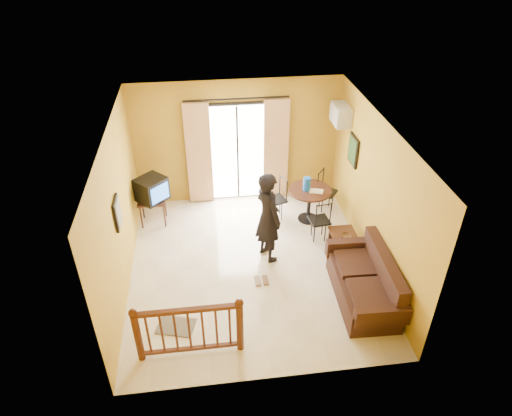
{
  "coord_description": "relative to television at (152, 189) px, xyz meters",
  "views": [
    {
      "loc": [
        -0.77,
        -6.58,
        5.74
      ],
      "look_at": [
        0.12,
        0.2,
        1.18
      ],
      "focal_mm": 32.0,
      "sensor_mm": 36.0,
      "label": 1
    }
  ],
  "objects": [
    {
      "name": "stair_balustrade",
      "position": [
        0.72,
        -3.59,
        -0.26
      ],
      "size": [
        1.63,
        0.13,
        1.04
      ],
      "color": "#471E0F",
      "rests_on": "ground"
    },
    {
      "name": "dining_chairs",
      "position": [
        3.23,
        -0.39,
        -0.83
      ],
      "size": [
        1.7,
        1.53,
        0.95
      ],
      "color": "black",
      "rests_on": "ground"
    },
    {
      "name": "television",
      "position": [
        0.0,
        0.0,
        0.0
      ],
      "size": [
        0.75,
        0.75,
        0.5
      ],
      "rotation": [
        0.0,
        0.0,
        0.77
      ],
      "color": "black",
      "rests_on": "tv_table"
    },
    {
      "name": "tv_table",
      "position": [
        -0.03,
        0.0,
        -0.33
      ],
      "size": [
        0.58,
        0.48,
        0.58
      ],
      "color": "black",
      "rests_on": "ground"
    },
    {
      "name": "sandals",
      "position": [
        2.0,
        -2.15,
        -0.81
      ],
      "size": [
        0.24,
        0.25,
        0.03
      ],
      "color": "brown",
      "rests_on": "ground"
    },
    {
      "name": "standing_person",
      "position": [
        2.21,
        -1.44,
        0.09
      ],
      "size": [
        0.68,
        0.79,
        1.84
      ],
      "primitive_type": "imported",
      "rotation": [
        0.0,
        0.0,
        1.99
      ],
      "color": "black",
      "rests_on": "ground"
    },
    {
      "name": "water_jug",
      "position": [
        3.2,
        -0.32,
        0.07
      ],
      "size": [
        0.16,
        0.16,
        0.29
      ],
      "primitive_type": "cylinder",
      "color": "blue",
      "rests_on": "dining_table"
    },
    {
      "name": "dining_table",
      "position": [
        3.28,
        -0.32,
        -0.23
      ],
      "size": [
        0.91,
        0.91,
        0.76
      ],
      "color": "black",
      "rests_on": "ground"
    },
    {
      "name": "picture_left",
      "position": [
        -0.35,
        -1.89,
        0.72
      ],
      "size": [
        0.05,
        0.42,
        0.52
      ],
      "color": "black",
      "rests_on": "room_shell"
    },
    {
      "name": "serving_tray",
      "position": [
        3.39,
        -0.42,
        -0.06
      ],
      "size": [
        0.32,
        0.26,
        0.02
      ],
      "primitive_type": "cube",
      "rotation": [
        0.0,
        0.0,
        -0.33
      ],
      "color": "white",
      "rests_on": "dining_table"
    },
    {
      "name": "air_conditioner",
      "position": [
        3.96,
        0.26,
        1.32
      ],
      "size": [
        0.31,
        0.6,
        0.4
      ],
      "color": "silver",
      "rests_on": "room_shell"
    },
    {
      "name": "ground",
      "position": [
        1.87,
        -1.69,
        -0.83
      ],
      "size": [
        5.0,
        5.0,
        0.0
      ],
      "primitive_type": "plane",
      "color": "beige",
      "rests_on": "ground"
    },
    {
      "name": "sofa",
      "position": [
        3.73,
        -2.79,
        -0.49
      ],
      "size": [
        0.94,
        1.9,
        0.9
      ],
      "rotation": [
        0.0,
        0.0,
        -0.04
      ],
      "color": "#311913",
      "rests_on": "ground"
    },
    {
      "name": "coffee_table",
      "position": [
        3.72,
        -1.6,
        -0.57
      ],
      "size": [
        0.49,
        0.88,
        0.39
      ],
      "color": "black",
      "rests_on": "ground"
    },
    {
      "name": "bowl",
      "position": [
        3.72,
        -1.57,
        -0.4
      ],
      "size": [
        0.25,
        0.25,
        0.06
      ],
      "primitive_type": "imported",
      "rotation": [
        0.0,
        0.0,
        0.28
      ],
      "color": "brown",
      "rests_on": "coffee_table"
    },
    {
      "name": "balcony_door",
      "position": [
        1.87,
        0.74,
        0.36
      ],
      "size": [
        2.25,
        0.14,
        2.46
      ],
      "color": "black",
      "rests_on": "ground"
    },
    {
      "name": "doormat",
      "position": [
        0.47,
        -3.03,
        -0.82
      ],
      "size": [
        0.69,
        0.55,
        0.02
      ],
      "primitive_type": "cube",
      "rotation": [
        0.0,
        0.0,
        -0.28
      ],
      "color": "#60594C",
      "rests_on": "ground"
    },
    {
      "name": "botanical_print",
      "position": [
        4.08,
        -0.39,
        0.82
      ],
      "size": [
        0.05,
        0.5,
        0.6
      ],
      "color": "black",
      "rests_on": "room_shell"
    },
    {
      "name": "room_shell",
      "position": [
        1.87,
        -1.69,
        0.88
      ],
      "size": [
        5.0,
        5.0,
        5.0
      ],
      "color": "white",
      "rests_on": "ground"
    }
  ]
}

